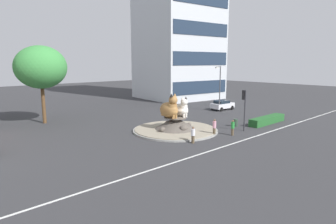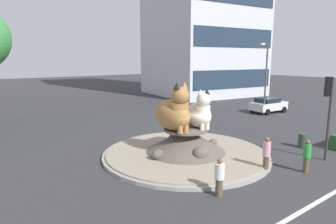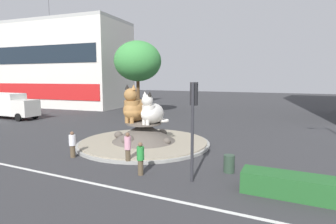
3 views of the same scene
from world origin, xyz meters
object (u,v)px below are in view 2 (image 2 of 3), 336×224
object	(u,v)px
traffic_light_mast	(328,102)
sedan_on_far_lane	(268,105)
pedestrian_white_shirt	(219,177)
pedestrian_green_shirt	(307,156)
streetlight_arm	(265,74)
pedestrian_pink_shirt	(266,154)
cat_statue_tabby	(174,113)
litter_bin	(303,141)
cat_statue_white	(199,113)

from	to	relation	value
traffic_light_mast	sedan_on_far_lane	bearing A→B (deg)	-49.73
pedestrian_white_shirt	sedan_on_far_lane	xyz separation A→B (m)	(17.98, 10.08, -0.02)
pedestrian_green_shirt	pedestrian_white_shirt	bearing A→B (deg)	-110.91
traffic_light_mast	streetlight_arm	xyz separation A→B (m)	(8.28, 9.77, 0.85)
streetlight_arm	sedan_on_far_lane	bearing A→B (deg)	-175.38
streetlight_arm	pedestrian_pink_shirt	size ratio (longest dim) A/B	3.92
pedestrian_green_shirt	pedestrian_pink_shirt	xyz separation A→B (m)	(-1.56, 1.20, 0.08)
pedestrian_pink_shirt	cat_statue_tabby	bearing A→B (deg)	-110.99
pedestrian_pink_shirt	sedan_on_far_lane	bearing A→B (deg)	165.25
pedestrian_green_shirt	pedestrian_white_shirt	xyz separation A→B (m)	(-5.28, 0.80, -0.04)
streetlight_arm	litter_bin	world-z (taller)	streetlight_arm
traffic_light_mast	pedestrian_pink_shirt	world-z (taller)	traffic_light_mast
cat_statue_white	pedestrian_green_shirt	distance (m)	5.95
traffic_light_mast	sedan_on_far_lane	world-z (taller)	traffic_light_mast
traffic_light_mast	pedestrian_green_shirt	bearing A→B (deg)	93.06
streetlight_arm	pedestrian_white_shirt	bearing A→B (deg)	13.46
sedan_on_far_lane	litter_bin	world-z (taller)	sedan_on_far_lane
cat_statue_white	sedan_on_far_lane	size ratio (longest dim) A/B	0.57
pedestrian_white_shirt	streetlight_arm	bearing A→B (deg)	-157.96
cat_statue_tabby	cat_statue_white	bearing A→B (deg)	76.56
litter_bin	pedestrian_green_shirt	bearing A→B (deg)	-149.49
cat_statue_white	litter_bin	size ratio (longest dim) A/B	2.62
cat_statue_white	sedan_on_far_lane	distance (m)	16.07
streetlight_arm	pedestrian_pink_shirt	world-z (taller)	streetlight_arm
cat_statue_tabby	pedestrian_green_shirt	size ratio (longest dim) A/B	1.65
sedan_on_far_lane	pedestrian_green_shirt	bearing A→B (deg)	-136.23
streetlight_arm	pedestrian_pink_shirt	bearing A→B (deg)	19.17
pedestrian_green_shirt	litter_bin	world-z (taller)	pedestrian_green_shirt
traffic_light_mast	litter_bin	distance (m)	3.59
pedestrian_white_shirt	traffic_light_mast	bearing A→B (deg)	169.01
traffic_light_mast	litter_bin	size ratio (longest dim) A/B	5.11
pedestrian_green_shirt	streetlight_arm	bearing A→B (deg)	120.83
traffic_light_mast	cat_statue_tabby	bearing A→B (deg)	45.55
sedan_on_far_lane	litter_bin	xyz separation A→B (m)	(-8.83, -8.60, -0.37)
cat_statue_white	pedestrian_white_shirt	distance (m)	5.62
cat_statue_tabby	traffic_light_mast	size ratio (longest dim) A/B	0.60
streetlight_arm	pedestrian_green_shirt	distance (m)	15.22
traffic_light_mast	streetlight_arm	distance (m)	12.83
cat_statue_tabby	pedestrian_pink_shirt	size ratio (longest dim) A/B	1.53
litter_bin	streetlight_arm	bearing A→B (deg)	48.42
cat_statue_tabby	streetlight_arm	world-z (taller)	streetlight_arm
cat_statue_tabby	pedestrian_pink_shirt	world-z (taller)	cat_statue_tabby
pedestrian_pink_shirt	pedestrian_green_shirt	bearing A→B (deg)	93.38
streetlight_arm	litter_bin	bearing A→B (deg)	31.78
pedestrian_green_shirt	sedan_on_far_lane	size ratio (longest dim) A/B	0.40
cat_statue_tabby	pedestrian_white_shirt	bearing A→B (deg)	-18.94
streetlight_arm	cat_statue_tabby	bearing A→B (deg)	0.65
traffic_light_mast	pedestrian_pink_shirt	distance (m)	4.79
pedestrian_white_shirt	litter_bin	distance (m)	9.28
traffic_light_mast	litter_bin	world-z (taller)	traffic_light_mast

